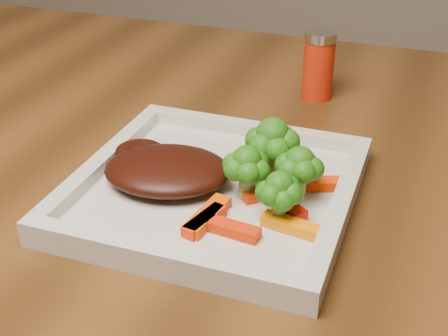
% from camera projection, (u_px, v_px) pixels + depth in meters
% --- Properties ---
extents(plate, '(0.27, 0.27, 0.01)m').
position_uv_depth(plate, '(215.00, 193.00, 0.63)').
color(plate, silver).
rests_on(plate, dining_table).
extents(steak, '(0.15, 0.12, 0.03)m').
position_uv_depth(steak, '(167.00, 170.00, 0.62)').
color(steak, '#370F08').
rests_on(steak, plate).
extents(broccoli_0, '(0.07, 0.07, 0.07)m').
position_uv_depth(broccoli_0, '(272.00, 147.00, 0.62)').
color(broccoli_0, '#2E5E0F').
rests_on(broccoli_0, plate).
extents(broccoli_1, '(0.05, 0.05, 0.06)m').
position_uv_depth(broccoli_1, '(299.00, 170.00, 0.59)').
color(broccoli_1, '#327613').
rests_on(broccoli_1, plate).
extents(broccoli_2, '(0.05, 0.05, 0.06)m').
position_uv_depth(broccoli_2, '(279.00, 194.00, 0.56)').
color(broccoli_2, '#245E0F').
rests_on(broccoli_2, plate).
extents(broccoli_3, '(0.06, 0.06, 0.06)m').
position_uv_depth(broccoli_3, '(247.00, 169.00, 0.59)').
color(broccoli_3, '#175D0F').
rests_on(broccoli_3, plate).
extents(carrot_0, '(0.06, 0.02, 0.01)m').
position_uv_depth(carrot_0, '(230.00, 228.00, 0.55)').
color(carrot_0, red).
rests_on(carrot_0, plate).
extents(carrot_1, '(0.06, 0.02, 0.01)m').
position_uv_depth(carrot_1, '(292.00, 226.00, 0.56)').
color(carrot_1, orange).
rests_on(carrot_1, plate).
extents(carrot_2, '(0.03, 0.07, 0.01)m').
position_uv_depth(carrot_2, '(207.00, 216.00, 0.57)').
color(carrot_2, '#DE4D03').
rests_on(carrot_2, plate).
extents(carrot_3, '(0.06, 0.04, 0.01)m').
position_uv_depth(carrot_3, '(322.00, 184.00, 0.62)').
color(carrot_3, '#F53704').
rests_on(carrot_3, plate).
extents(carrot_4, '(0.04, 0.06, 0.01)m').
position_uv_depth(carrot_4, '(248.00, 157.00, 0.67)').
color(carrot_4, '#FF3004').
rests_on(carrot_4, plate).
extents(carrot_5, '(0.06, 0.05, 0.01)m').
position_uv_depth(carrot_5, '(282.00, 203.00, 0.59)').
color(carrot_5, '#F71804').
rests_on(carrot_5, plate).
extents(carrot_6, '(0.04, 0.04, 0.01)m').
position_uv_depth(carrot_6, '(267.00, 192.00, 0.61)').
color(carrot_6, '#E83303').
rests_on(carrot_6, plate).
extents(spice_shaker, '(0.04, 0.04, 0.09)m').
position_uv_depth(spice_shaker, '(319.00, 65.00, 0.83)').
color(spice_shaker, red).
rests_on(spice_shaker, dining_table).
extents(carrot_7, '(0.03, 0.05, 0.01)m').
position_uv_depth(carrot_7, '(204.00, 221.00, 0.56)').
color(carrot_7, '#FF2B04').
rests_on(carrot_7, plate).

